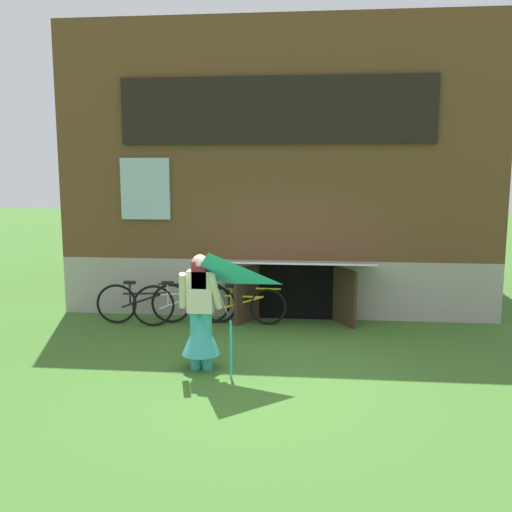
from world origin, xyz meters
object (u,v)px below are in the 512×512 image
object	(u,v)px
person	(201,322)
bicycle_yellow	(243,305)
kite	(209,288)
bicycle_silver	(182,304)
bicycle_black	(144,303)

from	to	relation	value
person	bicycle_yellow	world-z (taller)	person
kite	bicycle_silver	bearing A→B (deg)	110.03
person	bicycle_yellow	size ratio (longest dim) A/B	1.04
bicycle_yellow	bicycle_black	size ratio (longest dim) A/B	0.92
person	bicycle_yellow	distance (m)	2.35
bicycle_yellow	bicycle_silver	world-z (taller)	bicycle_silver
kite	bicycle_silver	xyz separation A→B (m)	(-1.00, 2.73, -0.88)
bicycle_yellow	bicycle_silver	xyz separation A→B (m)	(-1.05, -0.17, 0.04)
kite	bicycle_yellow	world-z (taller)	kite
bicycle_black	person	bearing A→B (deg)	-64.03
person	kite	xyz separation A→B (m)	(0.23, -0.58, 0.59)
bicycle_silver	kite	bearing A→B (deg)	-86.80
bicycle_silver	bicycle_black	bearing A→B (deg)	160.29
person	bicycle_yellow	bearing A→B (deg)	77.87
kite	bicycle_silver	size ratio (longest dim) A/B	0.93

